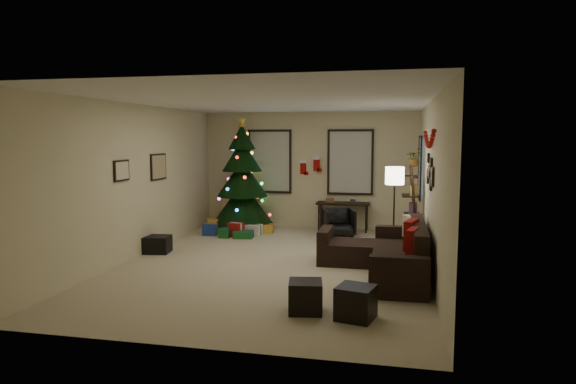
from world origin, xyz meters
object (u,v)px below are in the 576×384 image
Objects in this scene: christmas_tree at (242,183)px; bookshelf at (413,209)px; desk at (343,206)px; sofa at (388,256)px; desk_chair at (339,222)px.

bookshelf is at bearing -19.13° from christmas_tree.
desk is at bearing 8.26° from christmas_tree.
christmas_tree is 1.64× the size of bookshelf.
sofa is 2.97m from desk_chair.
bookshelf is at bearing 76.48° from sofa.
desk is (-1.05, 3.43, 0.31)m from sofa.
christmas_tree is 4.62m from sofa.
desk_chair is at bearing -8.06° from christmas_tree.
desk is 2.21m from bookshelf.
desk_chair is 0.37× the size of bookshelf.
christmas_tree is at bearing -171.74° from desk.
bookshelf reaches higher than sofa.
desk is 2.02× the size of desk_chair.
sofa is 2.06× the size of desk.
christmas_tree reaches higher than sofa.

